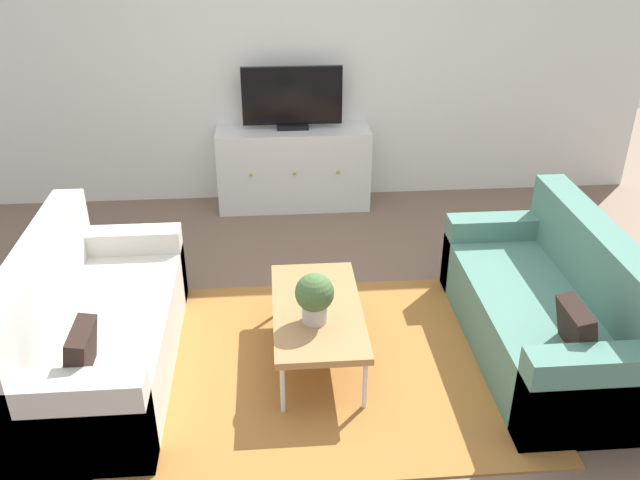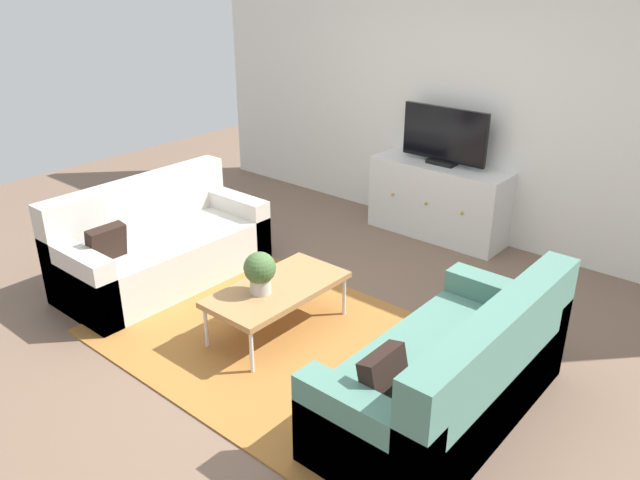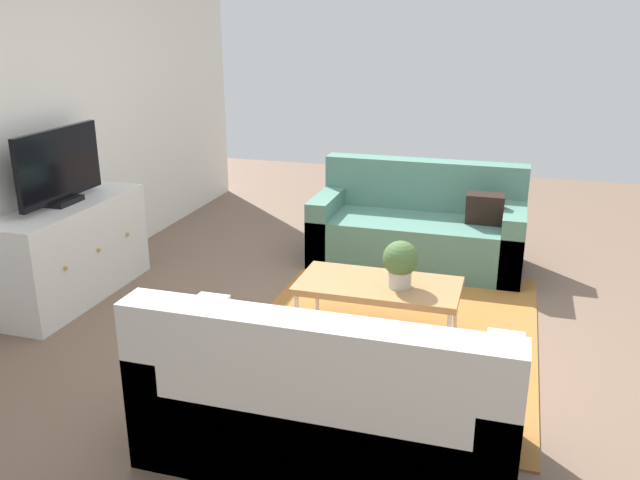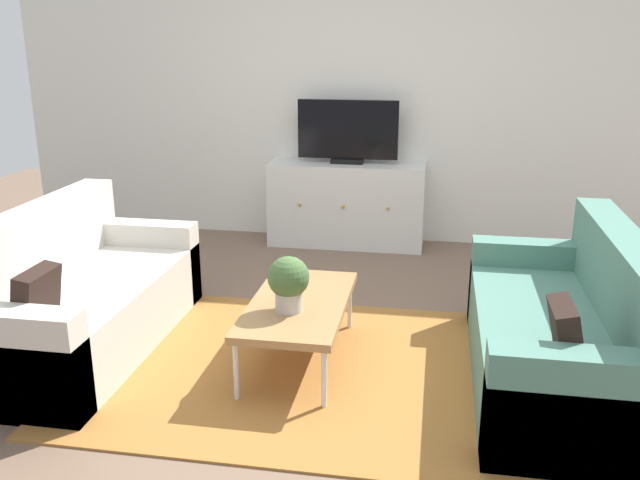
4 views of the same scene
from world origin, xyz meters
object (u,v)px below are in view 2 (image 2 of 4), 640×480
couch_right_side (455,381)px  potted_plant (260,271)px  coffee_table (277,290)px  couch_left_side (158,248)px  tv_console (438,200)px  flat_screen_tv (444,136)px

couch_right_side → potted_plant: 1.54m
couch_right_side → coffee_table: (-1.49, 0.05, 0.06)m
couch_left_side → coffee_table: size_ratio=1.64×
couch_right_side → coffee_table: bearing=178.3°
tv_console → couch_right_side: bearing=-57.3°
flat_screen_tv → couch_right_side: bearing=-57.5°
potted_plant → tv_console: (-0.02, 2.47, -0.18)m
tv_console → couch_left_side: bearing=-119.5°
potted_plant → couch_left_side: bearing=175.9°
potted_plant → tv_console: tv_console is taller
couch_right_side → coffee_table: size_ratio=1.64×
coffee_table → couch_right_side: bearing=-1.7°
couch_left_side → tv_console: bearing=60.5°
potted_plant → flat_screen_tv: bearing=90.4°
tv_console → flat_screen_tv: bearing=90.0°
couch_right_side → tv_console: 2.82m
couch_right_side → tv_console: bearing=122.7°
couch_left_side → flat_screen_tv: size_ratio=2.00×
couch_left_side → couch_right_side: size_ratio=1.00×
coffee_table → potted_plant: 0.25m
couch_left_side → potted_plant: bearing=-4.1°
couch_right_side → flat_screen_tv: flat_screen_tv is taller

